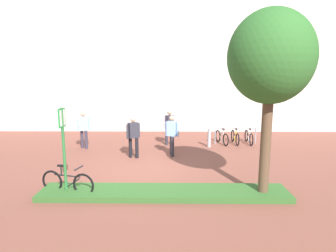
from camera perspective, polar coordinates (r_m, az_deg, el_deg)
The scene contains 12 objects.
ground_plane at distance 10.76m, azimuth -5.25°, elevation -8.29°, with size 60.00×60.00×0.00m, color brown.
building_facade at distance 17.97m, azimuth -2.93°, elevation 15.14°, with size 28.00×1.20×10.00m, color silver.
planter_strip at distance 8.40m, azimuth -0.78°, elevation -13.01°, with size 7.00×1.10×0.16m, color #336028.
tree_sidewalk at distance 8.12m, azimuth 19.61°, elevation 12.45°, with size 2.23×2.23×5.06m.
parking_sign_post at distance 8.47m, azimuth -19.99°, elevation -2.42°, with size 0.08×0.36×2.50m.
bike_at_sign at distance 8.86m, azimuth -19.21°, elevation -10.47°, with size 1.64×0.55×0.86m.
bike_rack_cluster at distance 14.80m, azimuth 13.13°, elevation -2.07°, with size 2.10×1.60×0.83m.
bollard_steel at distance 13.83m, azimuth 8.14°, elevation -2.32°, with size 0.16×0.16×0.90m, color #ADADB2.
person_suited_navy at distance 11.89m, azimuth -6.86°, elevation -1.66°, with size 0.52×0.43×1.72m.
person_shirt_white at distance 12.16m, azimuth 0.78°, elevation -1.33°, with size 0.57×0.52×1.72m.
person_casual_tan at distance 13.93m, azimuth -16.33°, elevation -0.30°, with size 0.58×0.35×1.72m.
person_suited_dark at distance 13.99m, azimuth 0.29°, elevation 0.15°, with size 0.46×0.45×1.72m.
Camera 1 is at (1.09, -10.17, 3.35)m, focal length 30.88 mm.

